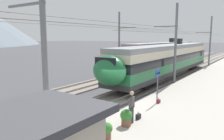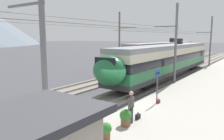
% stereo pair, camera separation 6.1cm
% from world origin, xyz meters
% --- Properties ---
extents(ground_plane, '(400.00, 400.00, 0.00)m').
position_xyz_m(ground_plane, '(0.00, 0.00, 0.00)').
color(ground_plane, '#424247').
extents(platform_slab, '(120.00, 6.81, 0.33)m').
position_xyz_m(platform_slab, '(0.00, -4.55, 0.17)').
color(platform_slab, '#A39E93').
rests_on(platform_slab, ground).
extents(track_near, '(120.00, 3.00, 0.28)m').
position_xyz_m(track_near, '(0.00, 1.20, 0.07)').
color(track_near, slate).
rests_on(track_near, ground).
extents(track_far, '(120.00, 3.00, 0.28)m').
position_xyz_m(track_far, '(0.00, 5.87, 0.07)').
color(track_far, slate).
rests_on(track_far, ground).
extents(train_near_platform, '(24.47, 3.01, 4.27)m').
position_xyz_m(train_near_platform, '(11.87, 1.20, 2.22)').
color(train_near_platform, '#2D2D30').
rests_on(train_near_platform, track_near).
extents(train_far_track, '(24.94, 2.86, 4.27)m').
position_xyz_m(train_far_track, '(22.28, 5.87, 2.22)').
color(train_far_track, '#2D2D30').
rests_on(train_far_track, track_far).
extents(catenary_mast_west, '(47.62, 2.42, 7.99)m').
position_xyz_m(catenary_mast_west, '(-6.99, -0.76, 4.19)').
color(catenary_mast_west, slate).
rests_on(catenary_mast_west, ground).
extents(catenary_mast_mid, '(47.62, 2.42, 7.92)m').
position_xyz_m(catenary_mast_mid, '(8.50, -0.76, 4.13)').
color(catenary_mast_mid, slate).
rests_on(catenary_mast_mid, ground).
extents(catenary_mast_east, '(47.62, 2.42, 7.92)m').
position_xyz_m(catenary_mast_east, '(24.67, -0.76, 4.10)').
color(catenary_mast_east, slate).
rests_on(catenary_mast_east, ground).
extents(catenary_mast_far_side, '(47.62, 2.66, 8.05)m').
position_xyz_m(catenary_mast_far_side, '(12.56, 8.04, 4.22)').
color(catenary_mast_far_side, slate).
rests_on(catenary_mast_far_side, ground).
extents(platform_sign, '(0.70, 0.08, 2.29)m').
position_xyz_m(platform_sign, '(0.86, -2.41, 2.01)').
color(platform_sign, '#59595B').
rests_on(platform_sign, platform_slab).
extents(passenger_walking, '(0.53, 0.22, 1.69)m').
position_xyz_m(passenger_walking, '(-3.14, -2.73, 1.28)').
color(passenger_walking, '#383842').
rests_on(passenger_walking, platform_slab).
extents(handbag_beside_passenger, '(0.32, 0.18, 0.40)m').
position_xyz_m(handbag_beside_passenger, '(-2.44, -2.75, 0.48)').
color(handbag_beside_passenger, black).
rests_on(handbag_beside_passenger, platform_slab).
extents(handbag_near_sign, '(0.32, 0.18, 0.37)m').
position_xyz_m(handbag_near_sign, '(0.93, -2.49, 0.46)').
color(handbag_near_sign, maroon).
rests_on(handbag_near_sign, platform_slab).
extents(potted_plant_platform_edge, '(0.61, 0.61, 0.85)m').
position_xyz_m(potted_plant_platform_edge, '(-3.60, -2.69, 0.80)').
color(potted_plant_platform_edge, brown).
rests_on(potted_plant_platform_edge, platform_slab).
extents(potted_plant_by_shelter, '(0.50, 0.50, 0.75)m').
position_xyz_m(potted_plant_by_shelter, '(-5.35, -2.77, 0.77)').
color(potted_plant_by_shelter, brown).
rests_on(potted_plant_by_shelter, platform_slab).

